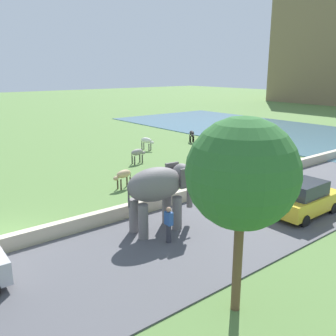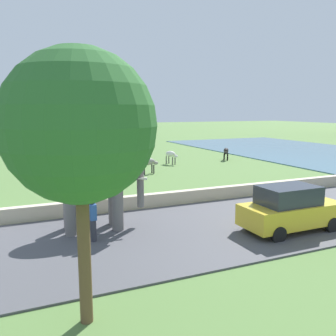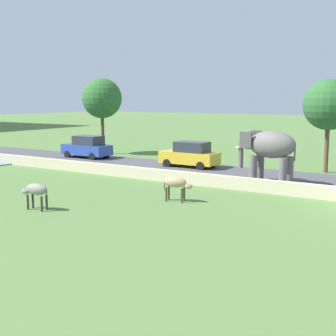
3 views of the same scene
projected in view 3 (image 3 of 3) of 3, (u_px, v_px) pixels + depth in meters
The scene contains 10 objects.
road_surface at pixel (94, 162), 34.62m from camera, with size 7.00×120.00×0.06m, color #4C4C51.
barrier_wall at pixel (78, 166), 30.34m from camera, with size 0.40×110.00×0.67m, color beige.
elephant at pixel (268, 148), 25.60m from camera, with size 1.64×3.53×2.99m.
person_beside_elephant at pixel (284, 167), 26.57m from camera, with size 0.36×0.22×1.63m.
car_blue at pixel (87, 147), 36.89m from camera, with size 1.82×4.01×1.80m.
car_yellow at pixel (190, 155), 31.92m from camera, with size 1.81×4.01×1.80m.
cow_tan at pixel (176, 183), 21.54m from camera, with size 0.62×1.42×1.15m.
cow_grey at pixel (36, 191), 19.90m from camera, with size 0.55×1.41×1.15m.
tree_near at pixel (329, 105), 29.38m from camera, with size 3.20×3.20×5.92m.
tree_mid at pixel (102, 99), 39.28m from camera, with size 3.36×3.36×6.40m.
Camera 3 is at (-21.01, -3.03, 4.75)m, focal length 49.93 mm.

